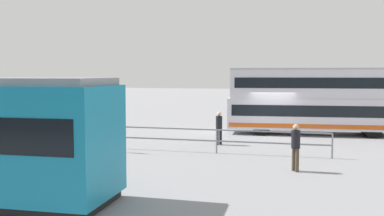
# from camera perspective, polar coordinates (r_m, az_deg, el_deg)

# --- Properties ---
(ground_plane) EXTENTS (160.00, 160.00, 0.00)m
(ground_plane) POSITION_cam_1_polar(r_m,az_deg,el_deg) (25.76, 10.28, -3.57)
(ground_plane) COLOR gray
(double_decker_bus) EXTENTS (10.61, 3.51, 3.88)m
(double_decker_bus) POSITION_cam_1_polar(r_m,az_deg,el_deg) (27.03, 15.85, 0.91)
(double_decker_bus) COLOR silver
(double_decker_bus) RESTS_ON ground
(pedestrian_near_railing) EXTENTS (0.45, 0.45, 1.66)m
(pedestrian_near_railing) POSITION_cam_1_polar(r_m,az_deg,el_deg) (22.20, 3.49, -2.29)
(pedestrian_near_railing) COLOR black
(pedestrian_near_railing) RESTS_ON ground
(pedestrian_crossing) EXTENTS (0.45, 0.45, 1.73)m
(pedestrian_crossing) POSITION_cam_1_polar(r_m,az_deg,el_deg) (16.55, 13.16, -4.54)
(pedestrian_crossing) COLOR #4C3F2D
(pedestrian_crossing) RESTS_ON ground
(pedestrian_railing) EXTENTS (9.94, 0.16, 1.08)m
(pedestrian_railing) POSITION_cam_1_polar(r_m,az_deg,el_deg) (19.86, 3.18, -3.68)
(pedestrian_railing) COLOR gray
(pedestrian_railing) RESTS_ON ground
(info_sign) EXTENTS (0.98, 0.17, 2.38)m
(info_sign) POSITION_cam_1_polar(r_m,az_deg,el_deg) (20.65, -12.06, -1.01)
(info_sign) COLOR slate
(info_sign) RESTS_ON ground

